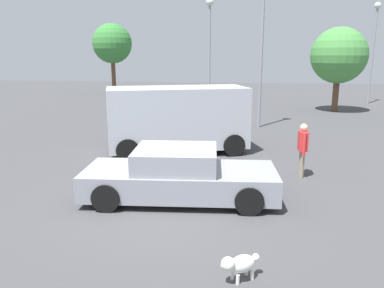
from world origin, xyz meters
The scene contains 10 objects.
ground_plane centered at (0.00, 0.00, 0.00)m, with size 80.00×80.00×0.00m, color #424244.
sedan_foreground centered at (0.34, 0.25, 0.58)m, with size 4.68×2.22×1.26m.
dog centered at (1.85, -2.99, 0.28)m, with size 0.59×0.50×0.45m.
van_white centered at (-0.51, 4.77, 1.24)m, with size 5.19×3.48×2.31m.
pedestrian centered at (3.49, 2.46, 0.91)m, with size 0.25×0.57×1.54m.
light_post_near centered at (2.49, 10.07, 4.88)m, with size 0.44×0.44×7.32m.
light_post_mid centered at (10.50, 20.42, 4.62)m, with size 0.44×0.44×6.88m.
light_post_far centered at (-0.42, 15.16, 4.48)m, with size 0.44×0.44×6.63m.
tree_back_left centered at (7.26, 15.98, 3.35)m, with size 3.32×3.32×5.03m.
tree_back_center centered at (-10.09, 25.21, 4.36)m, with size 3.48×3.48×6.13m.
Camera 1 is at (1.87, -8.28, 3.41)m, focal length 35.55 mm.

